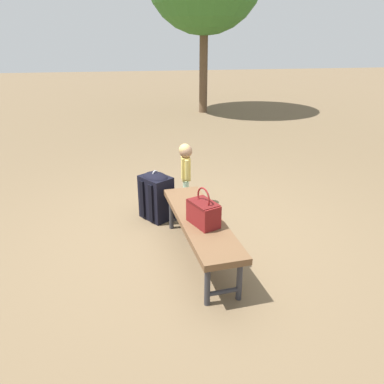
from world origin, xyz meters
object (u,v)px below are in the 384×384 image
object	(u,v)px
handbag	(203,212)
backpack_small	(204,219)
park_bench	(200,223)
child_standing	(186,165)
backpack_large	(156,195)

from	to	relation	value
handbag	backpack_small	world-z (taller)	handbag
park_bench	backpack_small	world-z (taller)	park_bench
park_bench	handbag	size ratio (longest dim) A/B	4.43
child_standing	backpack_small	bearing A→B (deg)	-173.25
handbag	backpack_large	size ratio (longest dim) A/B	0.60
handbag	backpack_small	bearing A→B (deg)	-12.35
handbag	backpack_large	bearing A→B (deg)	17.76
park_bench	handbag	xyz separation A→B (m)	(-0.13, -0.00, 0.18)
child_standing	backpack_small	size ratio (longest dim) A/B	2.41
backpack_large	handbag	bearing A→B (deg)	-162.24
backpack_small	park_bench	bearing A→B (deg)	164.23
park_bench	child_standing	world-z (taller)	child_standing
park_bench	backpack_small	bearing A→B (deg)	-15.77
child_standing	backpack_small	world-z (taller)	child_standing
child_standing	backpack_large	distance (m)	0.57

